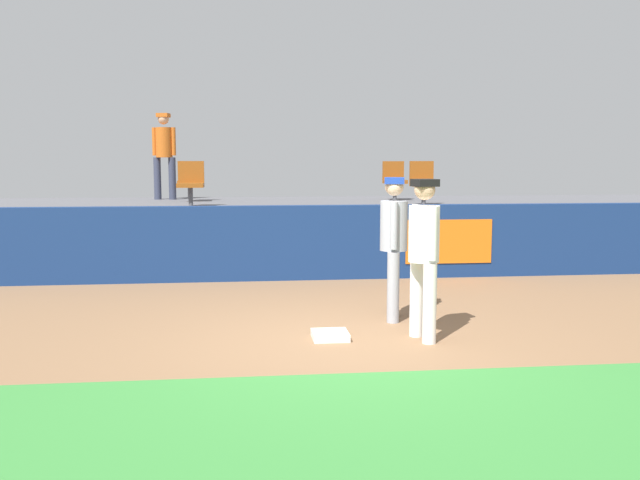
{
  "coord_description": "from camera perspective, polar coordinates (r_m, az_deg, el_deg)",
  "views": [
    {
      "loc": [
        -1.12,
        -7.25,
        1.97
      ],
      "look_at": [
        -0.16,
        1.17,
        1.0
      ],
      "focal_mm": 38.4,
      "sensor_mm": 36.0,
      "label": 1
    }
  ],
  "objects": [
    {
      "name": "ground_plane",
      "position": [
        7.59,
        2.25,
        -8.5
      ],
      "size": [
        60.0,
        60.0,
        0.0
      ],
      "primitive_type": "plane",
      "color": "#846042"
    },
    {
      "name": "seat_back_right",
      "position": [
        14.95,
        6.21,
        5.14
      ],
      "size": [
        0.47,
        0.44,
        0.84
      ],
      "color": "#4C4C51",
      "rests_on": "bleacher_platform"
    },
    {
      "name": "player_runner_visitor",
      "position": [
        8.52,
        6.16,
        0.18
      ],
      "size": [
        0.4,
        0.49,
        1.78
      ],
      "rotation": [
        0.0,
        0.0,
        -1.78
      ],
      "color": "#9EA3AD",
      "rests_on": "ground_plane"
    },
    {
      "name": "first_base",
      "position": [
        7.72,
        0.85,
        -7.94
      ],
      "size": [
        0.4,
        0.4,
        0.08
      ],
      "primitive_type": "cube",
      "color": "white",
      "rests_on": "ground_plane"
    },
    {
      "name": "player_fielder_home",
      "position": [
        7.59,
        8.64,
        -0.64
      ],
      "size": [
        0.4,
        0.58,
        1.78
      ],
      "rotation": [
        0.0,
        0.0,
        -1.36
      ],
      "color": "white",
      "rests_on": "ground_plane"
    },
    {
      "name": "field_wall",
      "position": [
        11.48,
        -0.78,
        -0.21
      ],
      "size": [
        18.0,
        0.26,
        1.25
      ],
      "color": "navy",
      "rests_on": "ground_plane"
    },
    {
      "name": "seat_front_left",
      "position": [
        12.83,
        -10.72,
        4.85
      ],
      "size": [
        0.48,
        0.44,
        0.84
      ],
      "color": "#4C4C51",
      "rests_on": "bleacher_platform"
    },
    {
      "name": "seat_front_right",
      "position": [
        13.24,
        8.58,
        4.93
      ],
      "size": [
        0.46,
        0.44,
        0.84
      ],
      "color": "#4C4C51",
      "rests_on": "bleacher_platform"
    },
    {
      "name": "seat_back_left",
      "position": [
        14.63,
        -10.81,
        5.03
      ],
      "size": [
        0.47,
        0.44,
        0.84
      ],
      "color": "#4C4C51",
      "rests_on": "bleacher_platform"
    },
    {
      "name": "bleacher_platform",
      "position": [
        14.03,
        -1.87,
        0.81
      ],
      "size": [
        18.0,
        4.8,
        1.15
      ],
      "primitive_type": "cube",
      "color": "#59595E",
      "rests_on": "ground_plane"
    },
    {
      "name": "spectator_hooded",
      "position": [
        15.47,
        -12.86,
        7.34
      ],
      "size": [
        0.52,
        0.42,
        1.88
      ],
      "rotation": [
        0.0,
        0.0,
        2.94
      ],
      "color": "#33384C",
      "rests_on": "bleacher_platform"
    },
    {
      "name": "grass_foreground_strip",
      "position": [
        5.25,
        6.57,
        -15.49
      ],
      "size": [
        18.0,
        2.8,
        0.01
      ],
      "primitive_type": "cube",
      "color": "#388438",
      "rests_on": "ground_plane"
    }
  ]
}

